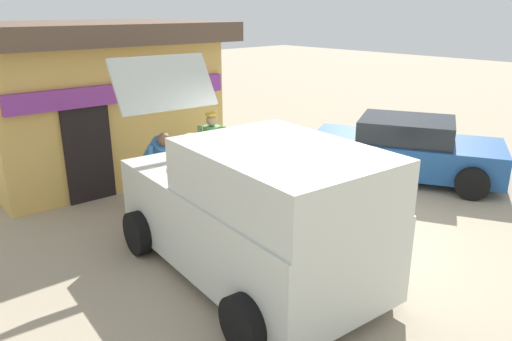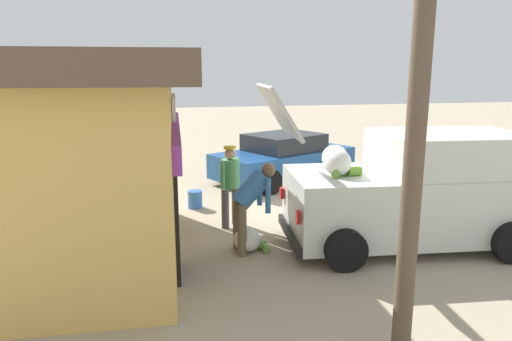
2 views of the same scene
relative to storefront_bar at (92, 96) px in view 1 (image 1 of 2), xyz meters
name	(u,v)px [view 1 (image 1 of 2)]	position (x,y,z in m)	size (l,w,h in m)	color
ground_plane	(310,228)	(1.24, -5.37, -1.70)	(60.00, 60.00, 0.00)	tan
storefront_bar	(92,96)	(0.00, 0.00, 0.00)	(5.53, 4.36, 3.28)	#E0B259
delivery_van	(252,209)	(-0.50, -5.84, -0.72)	(2.60, 4.76, 2.82)	silver
parked_sedan	(405,149)	(4.78, -4.97, -1.08)	(3.44, 4.40, 1.31)	#1E4C8C
vendor_standing	(212,147)	(1.14, -2.83, -0.79)	(0.48, 0.48, 1.61)	#4C4C51
customer_bending	(155,162)	(-0.24, -2.94, -0.78)	(0.57, 0.76, 1.52)	#726047
unloaded_banana_pile	(159,199)	(-0.19, -2.91, -1.52)	(0.65, 0.63, 0.39)	silver
paint_bucket	(247,161)	(2.55, -2.25, -1.51)	(0.33, 0.33, 0.39)	blue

